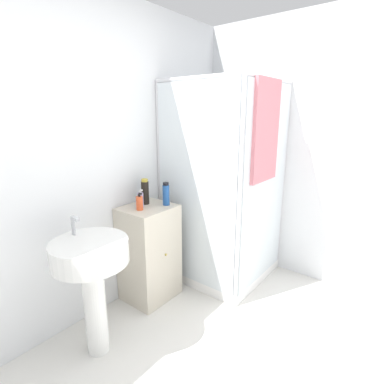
# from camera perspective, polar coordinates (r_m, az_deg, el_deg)

# --- Properties ---
(wall_back) EXTENTS (6.40, 0.06, 2.50)m
(wall_back) POSITION_cam_1_polar(r_m,az_deg,el_deg) (2.38, -20.47, 4.98)
(wall_back) COLOR silver
(wall_back) RESTS_ON ground_plane
(wall_right) EXTENTS (0.06, 6.40, 2.50)m
(wall_right) POSITION_cam_1_polar(r_m,az_deg,el_deg) (2.96, 31.94, 5.42)
(wall_right) COLOR silver
(wall_right) RESTS_ON ground_plane
(shower_enclosure) EXTENTS (0.90, 0.93, 1.91)m
(shower_enclosure) POSITION_cam_1_polar(r_m,az_deg,el_deg) (2.98, 6.51, -6.50)
(shower_enclosure) COLOR white
(shower_enclosure) RESTS_ON ground_plane
(vanity_cabinet) EXTENTS (0.44, 0.40, 0.85)m
(vanity_cabinet) POSITION_cam_1_polar(r_m,az_deg,el_deg) (2.72, -8.12, -11.37)
(vanity_cabinet) COLOR beige
(vanity_cabinet) RESTS_ON ground_plane
(sink) EXTENTS (0.49, 0.49, 0.96)m
(sink) POSITION_cam_1_polar(r_m,az_deg,el_deg) (2.12, -18.60, -13.65)
(sink) COLOR white
(sink) RESTS_ON ground_plane
(soap_dispenser) EXTENTS (0.06, 0.06, 0.15)m
(soap_dispenser) POSITION_cam_1_polar(r_m,az_deg,el_deg) (2.48, -9.96, -2.05)
(soap_dispenser) COLOR #E5562D
(soap_dispenser) RESTS_ON vanity_cabinet
(shampoo_bottle_tall_black) EXTENTS (0.07, 0.07, 0.22)m
(shampoo_bottle_tall_black) POSITION_cam_1_polar(r_m,az_deg,el_deg) (2.62, -8.92, 0.04)
(shampoo_bottle_tall_black) COLOR black
(shampoo_bottle_tall_black) RESTS_ON vanity_cabinet
(shampoo_bottle_blue) EXTENTS (0.06, 0.06, 0.20)m
(shampoo_bottle_blue) POSITION_cam_1_polar(r_m,az_deg,el_deg) (2.57, -4.98, -0.40)
(shampoo_bottle_blue) COLOR #1E4C93
(shampoo_bottle_blue) RESTS_ON vanity_cabinet
(lotion_bottle_white) EXTENTS (0.05, 0.05, 0.16)m
(lotion_bottle_white) POSITION_cam_1_polar(r_m,az_deg,el_deg) (2.54, -9.77, -1.48)
(lotion_bottle_white) COLOR #B299C6
(lotion_bottle_white) RESTS_ON vanity_cabinet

